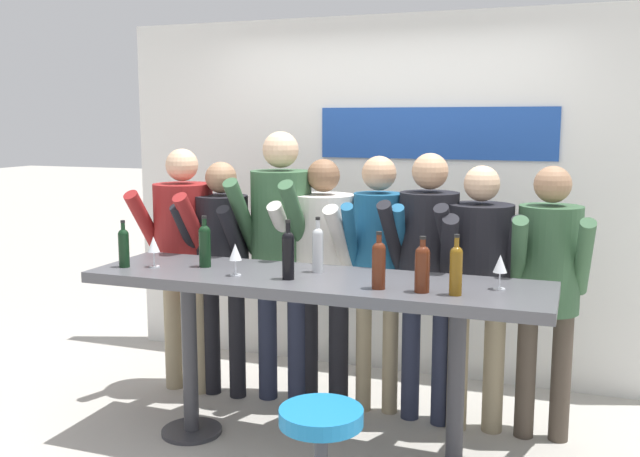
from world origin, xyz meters
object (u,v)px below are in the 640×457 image
(person_far_right, at_px, (479,271))
(wine_bottle_1, at_px, (456,268))
(wine_glass_1, at_px, (154,246))
(wine_glass_2, at_px, (235,253))
(person_center, at_px, (323,257))
(wine_bottle_4, at_px, (288,253))
(wine_bottle_0, at_px, (205,244))
(wine_glass_0, at_px, (500,265))
(wine_bottle_3, at_px, (422,266))
(bar_stool, at_px, (321,455))
(person_rightmost, at_px, (548,274))
(person_center_left, at_px, (281,238))
(person_center_right, at_px, (378,255))
(person_right, at_px, (428,259))
(wine_bottle_6, at_px, (379,263))
(person_left, at_px, (222,253))
(person_far_left, at_px, (183,244))
(tasting_table, at_px, (314,302))
(wine_bottle_2, at_px, (124,246))
(wine_bottle_5, at_px, (318,248))

(person_far_right, xyz_separation_m, wine_bottle_1, (-0.01, -0.77, 0.17))
(wine_glass_1, relative_size, wine_glass_2, 1.00)
(person_center, xyz_separation_m, wine_bottle_4, (0.09, -0.79, 0.17))
(person_far_right, distance_m, wine_bottle_0, 1.60)
(wine_glass_0, relative_size, wine_glass_2, 1.00)
(wine_bottle_3, bearing_deg, wine_bottle_1, -1.47)
(bar_stool, xyz_separation_m, person_rightmost, (0.86, 1.43, 0.58))
(wine_glass_2, bearing_deg, person_center_left, 94.66)
(wine_bottle_4, bearing_deg, person_center_right, 70.85)
(person_right, distance_m, wine_bottle_6, 0.81)
(person_center_left, relative_size, person_center, 1.11)
(wine_glass_2, bearing_deg, person_right, 40.41)
(person_left, xyz_separation_m, person_center, (0.68, 0.08, 0.01))
(person_rightmost, xyz_separation_m, wine_bottle_6, (-0.78, -0.79, 0.16))
(person_center, height_order, wine_glass_2, person_center)
(wine_bottle_3, bearing_deg, person_far_left, 157.45)
(person_far_right, relative_size, wine_bottle_4, 5.00)
(person_center, height_order, wine_bottle_0, person_center)
(tasting_table, height_order, wine_bottle_1, wine_bottle_1)
(wine_bottle_3, bearing_deg, tasting_table, 167.14)
(wine_glass_0, xyz_separation_m, wine_glass_2, (-1.38, -0.17, 0.00))
(person_left, distance_m, person_center_left, 0.43)
(person_center_left, bearing_deg, wine_bottle_1, -30.07)
(bar_stool, bearing_deg, wine_glass_0, 52.38)
(person_rightmost, distance_m, wine_glass_0, 0.65)
(wine_bottle_0, xyz_separation_m, wine_bottle_2, (-0.43, -0.17, -0.01))
(person_left, xyz_separation_m, wine_glass_0, (1.85, -0.56, 0.16))
(wine_bottle_5, bearing_deg, person_right, 46.01)
(person_left, bearing_deg, person_right, 2.10)
(person_center_right, height_order, person_far_right, person_center_right)
(wine_bottle_0, distance_m, wine_glass_1, 0.29)
(tasting_table, xyz_separation_m, wine_bottle_2, (-1.11, -0.13, 0.26))
(wine_bottle_2, xyz_separation_m, wine_glass_0, (2.09, 0.18, 0.00))
(person_left, relative_size, person_center_left, 0.89)
(wine_bottle_3, xyz_separation_m, wine_bottle_5, (-0.64, 0.26, 0.01))
(wine_bottle_4, height_order, wine_glass_2, wine_bottle_4)
(wine_glass_0, distance_m, wine_glass_1, 1.94)
(person_center, relative_size, wine_bottle_1, 5.40)
(person_right, bearing_deg, tasting_table, -120.18)
(wine_bottle_3, bearing_deg, wine_bottle_4, 176.91)
(tasting_table, xyz_separation_m, wine_bottle_6, (0.40, -0.15, 0.27))
(tasting_table, distance_m, wine_bottle_0, 0.74)
(person_far_left, bearing_deg, wine_bottle_3, -18.89)
(wine_bottle_4, xyz_separation_m, wine_bottle_6, (0.51, -0.04, -0.01))
(wine_bottle_0, distance_m, wine_glass_2, 0.31)
(wine_bottle_0, height_order, wine_bottle_2, wine_bottle_0)
(wine_bottle_3, relative_size, wine_glass_0, 1.58)
(wine_bottle_5, bearing_deg, person_center_left, 130.43)
(wine_bottle_1, relative_size, wine_bottle_3, 1.07)
(wine_bottle_3, distance_m, wine_bottle_4, 0.73)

